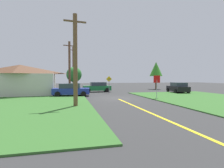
{
  "coord_description": "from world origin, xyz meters",
  "views": [
    {
      "loc": [
        -5.21,
        -19.73,
        2.34
      ],
      "look_at": [
        0.47,
        4.09,
        1.49
      ],
      "focal_mm": 28.42,
      "sensor_mm": 36.0,
      "label": 1
    }
  ],
  "objects_px": {
    "car_on_crossroad": "(178,88)",
    "utility_pole_near": "(75,60)",
    "car_approaching_junction": "(97,87)",
    "barn": "(20,80)",
    "parked_car_near_building": "(71,90)",
    "utility_pole_mid": "(70,67)",
    "stop_sign": "(157,82)",
    "pine_tree_center": "(74,75)",
    "utility_pole_far": "(73,67)",
    "direction_sign": "(109,83)",
    "oak_tree_left": "(156,69)"
  },
  "relations": [
    {
      "from": "car_on_crossroad",
      "to": "oak_tree_left",
      "type": "height_order",
      "value": "oak_tree_left"
    },
    {
      "from": "stop_sign",
      "to": "pine_tree_center",
      "type": "height_order",
      "value": "pine_tree_center"
    },
    {
      "from": "parked_car_near_building",
      "to": "utility_pole_far",
      "type": "bearing_deg",
      "value": 93.77
    },
    {
      "from": "utility_pole_mid",
      "to": "stop_sign",
      "type": "bearing_deg",
      "value": -43.46
    },
    {
      "from": "parked_car_near_building",
      "to": "barn",
      "type": "relative_size",
      "value": 0.54
    },
    {
      "from": "stop_sign",
      "to": "car_on_crossroad",
      "type": "bearing_deg",
      "value": -141.24
    },
    {
      "from": "car_approaching_junction",
      "to": "barn",
      "type": "xyz_separation_m",
      "value": [
        -10.88,
        -3.36,
        1.24
      ]
    },
    {
      "from": "direction_sign",
      "to": "pine_tree_center",
      "type": "height_order",
      "value": "pine_tree_center"
    },
    {
      "from": "stop_sign",
      "to": "utility_pole_near",
      "type": "xyz_separation_m",
      "value": [
        -9.03,
        -3.52,
        1.95
      ]
    },
    {
      "from": "stop_sign",
      "to": "utility_pole_far",
      "type": "bearing_deg",
      "value": -71.88
    },
    {
      "from": "oak_tree_left",
      "to": "pine_tree_center",
      "type": "bearing_deg",
      "value": 177.11
    },
    {
      "from": "car_on_crossroad",
      "to": "utility_pole_near",
      "type": "xyz_separation_m",
      "value": [
        -16.07,
        -10.03,
        3.0
      ]
    },
    {
      "from": "car_on_crossroad",
      "to": "oak_tree_left",
      "type": "relative_size",
      "value": 0.82
    },
    {
      "from": "utility_pole_mid",
      "to": "utility_pole_far",
      "type": "height_order",
      "value": "utility_pole_far"
    },
    {
      "from": "direction_sign",
      "to": "barn",
      "type": "distance_m",
      "value": 12.21
    },
    {
      "from": "parked_car_near_building",
      "to": "utility_pole_far",
      "type": "xyz_separation_m",
      "value": [
        0.6,
        16.45,
        3.87
      ]
    },
    {
      "from": "utility_pole_near",
      "to": "direction_sign",
      "type": "bearing_deg",
      "value": 65.19
    },
    {
      "from": "parked_car_near_building",
      "to": "direction_sign",
      "type": "relative_size",
      "value": 1.81
    },
    {
      "from": "parked_car_near_building",
      "to": "direction_sign",
      "type": "bearing_deg",
      "value": 33.12
    },
    {
      "from": "utility_pole_mid",
      "to": "utility_pole_far",
      "type": "relative_size",
      "value": 0.85
    },
    {
      "from": "car_on_crossroad",
      "to": "utility_pole_mid",
      "type": "relative_size",
      "value": 0.6
    },
    {
      "from": "stop_sign",
      "to": "pine_tree_center",
      "type": "xyz_separation_m",
      "value": [
        -8.68,
        15.99,
        1.09
      ]
    },
    {
      "from": "utility_pole_far",
      "to": "direction_sign",
      "type": "relative_size",
      "value": 3.48
    },
    {
      "from": "car_on_crossroad",
      "to": "parked_car_near_building",
      "type": "relative_size",
      "value": 0.97
    },
    {
      "from": "direction_sign",
      "to": "oak_tree_left",
      "type": "relative_size",
      "value": 0.47
    },
    {
      "from": "parked_car_near_building",
      "to": "barn",
      "type": "height_order",
      "value": "barn"
    },
    {
      "from": "car_on_crossroad",
      "to": "utility_pole_far",
      "type": "relative_size",
      "value": 0.51
    },
    {
      "from": "utility_pole_far",
      "to": "oak_tree_left",
      "type": "distance_m",
      "value": 17.67
    },
    {
      "from": "car_approaching_junction",
      "to": "oak_tree_left",
      "type": "distance_m",
      "value": 13.81
    },
    {
      "from": "parked_car_near_building",
      "to": "utility_pole_mid",
      "type": "relative_size",
      "value": 0.61
    },
    {
      "from": "utility_pole_near",
      "to": "utility_pole_mid",
      "type": "bearing_deg",
      "value": 92.14
    },
    {
      "from": "car_on_crossroad",
      "to": "utility_pole_near",
      "type": "relative_size",
      "value": 0.62
    },
    {
      "from": "utility_pole_mid",
      "to": "utility_pole_far",
      "type": "bearing_deg",
      "value": 86.51
    },
    {
      "from": "pine_tree_center",
      "to": "utility_pole_far",
      "type": "bearing_deg",
      "value": 90.55
    },
    {
      "from": "utility_pole_far",
      "to": "oak_tree_left",
      "type": "bearing_deg",
      "value": -21.09
    },
    {
      "from": "pine_tree_center",
      "to": "parked_car_near_building",
      "type": "bearing_deg",
      "value": -93.44
    },
    {
      "from": "utility_pole_far",
      "to": "direction_sign",
      "type": "height_order",
      "value": "utility_pole_far"
    },
    {
      "from": "direction_sign",
      "to": "pine_tree_center",
      "type": "distance_m",
      "value": 9.53
    },
    {
      "from": "barn",
      "to": "utility_pole_near",
      "type": "bearing_deg",
      "value": -58.54
    },
    {
      "from": "utility_pole_near",
      "to": "barn",
      "type": "distance_m",
      "value": 13.32
    },
    {
      "from": "stop_sign",
      "to": "pine_tree_center",
      "type": "distance_m",
      "value": 18.23
    },
    {
      "from": "utility_pole_near",
      "to": "utility_pole_far",
      "type": "bearing_deg",
      "value": 89.33
    },
    {
      "from": "car_approaching_junction",
      "to": "pine_tree_center",
      "type": "xyz_separation_m",
      "value": [
        -3.64,
        4.89,
        2.14
      ]
    },
    {
      "from": "car_approaching_junction",
      "to": "barn",
      "type": "height_order",
      "value": "barn"
    },
    {
      "from": "car_approaching_junction",
      "to": "barn",
      "type": "distance_m",
      "value": 11.46
    },
    {
      "from": "car_on_crossroad",
      "to": "parked_car_near_building",
      "type": "xyz_separation_m",
      "value": [
        -16.38,
        -1.44,
        -0.0
      ]
    },
    {
      "from": "car_on_crossroad",
      "to": "utility_pole_mid",
      "type": "distance_m",
      "value": 17.02
    },
    {
      "from": "utility_pole_near",
      "to": "utility_pole_far",
      "type": "xyz_separation_m",
      "value": [
        0.29,
        25.04,
        0.87
      ]
    },
    {
      "from": "car_on_crossroad",
      "to": "pine_tree_center",
      "type": "distance_m",
      "value": 18.48
    },
    {
      "from": "car_approaching_junction",
      "to": "car_on_crossroad",
      "type": "relative_size",
      "value": 0.99
    }
  ]
}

